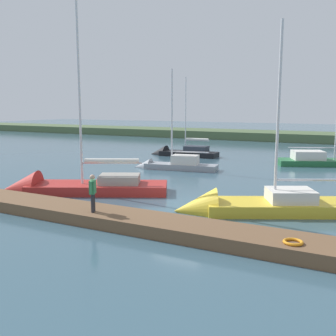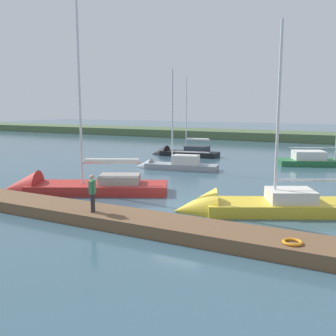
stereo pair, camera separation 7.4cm
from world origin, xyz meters
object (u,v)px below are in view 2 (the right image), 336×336
sailboat_near_dock (251,209)px  person_on_dock (92,191)px  sailboat_behind_pier (172,167)px  sailboat_mid_channel (180,154)px  life_ring_buoy (292,242)px  sailboat_inner_slip (69,189)px

sailboat_near_dock → person_on_dock: bearing=14.3°
sailboat_behind_pier → sailboat_mid_channel: size_ratio=0.97×
sailboat_mid_channel → life_ring_buoy: bearing=120.9°
sailboat_near_dock → sailboat_inner_slip: bearing=-23.3°
life_ring_buoy → sailboat_inner_slip: sailboat_inner_slip is taller
sailboat_inner_slip → sailboat_mid_channel: 18.29m
sailboat_mid_channel → sailboat_near_dock: bearing=122.0°
sailboat_behind_pier → sailboat_mid_channel: (3.18, -7.89, -0.05)m
life_ring_buoy → sailboat_behind_pier: sailboat_behind_pier is taller
sailboat_inner_slip → person_on_dock: size_ratio=7.59×
sailboat_behind_pier → sailboat_near_dock: 13.26m
sailboat_near_dock → sailboat_mid_channel: bearing=-81.9°
sailboat_behind_pier → life_ring_buoy: bearing=119.4°
sailboat_inner_slip → sailboat_behind_pier: bearing=-124.4°
sailboat_near_dock → sailboat_mid_channel: sailboat_near_dock is taller
sailboat_inner_slip → sailboat_mid_channel: (1.75, -18.21, -0.06)m
life_ring_buoy → sailboat_near_dock: bearing=-60.6°
life_ring_buoy → person_on_dock: 8.26m
life_ring_buoy → person_on_dock: size_ratio=0.41×
sailboat_near_dock → sailboat_mid_channel: (12.28, -17.54, -0.01)m
life_ring_buoy → sailboat_near_dock: (2.74, -4.85, -0.41)m
life_ring_buoy → sailboat_behind_pier: bearing=-50.8°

